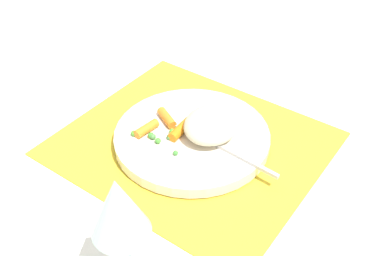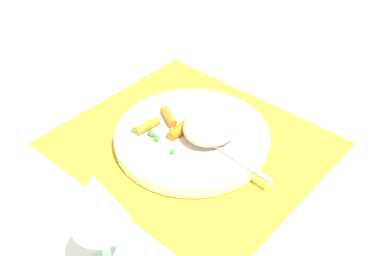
# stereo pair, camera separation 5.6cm
# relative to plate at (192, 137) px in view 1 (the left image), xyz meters

# --- Properties ---
(ground_plane) EXTENTS (2.40, 2.40, 0.00)m
(ground_plane) POSITION_rel_plate_xyz_m (0.00, 0.00, -0.02)
(ground_plane) COLOR white
(placemat) EXTENTS (0.40, 0.35, 0.01)m
(placemat) POSITION_rel_plate_xyz_m (0.00, 0.00, -0.01)
(placemat) COLOR gold
(placemat) RESTS_ON ground_plane
(plate) EXTENTS (0.25, 0.25, 0.02)m
(plate) POSITION_rel_plate_xyz_m (0.00, 0.00, 0.00)
(plate) COLOR silver
(plate) RESTS_ON placemat
(rice_mound) EXTENTS (0.08, 0.10, 0.04)m
(rice_mound) POSITION_rel_plate_xyz_m (-0.03, -0.01, 0.03)
(rice_mound) COLOR beige
(rice_mound) RESTS_ON plate
(carrot_portion) EXTENTS (0.07, 0.08, 0.02)m
(carrot_portion) POSITION_rel_plate_xyz_m (0.04, 0.01, 0.02)
(carrot_portion) COLOR orange
(carrot_portion) RESTS_ON plate
(pea_scatter) EXTENTS (0.09, 0.05, 0.01)m
(pea_scatter) POSITION_rel_plate_xyz_m (0.03, 0.04, 0.01)
(pea_scatter) COLOR green
(pea_scatter) RESTS_ON plate
(fork) EXTENTS (0.20, 0.02, 0.01)m
(fork) POSITION_rel_plate_xyz_m (-0.04, 0.00, 0.01)
(fork) COLOR silver
(fork) RESTS_ON plate
(wine_glass) EXTENTS (0.07, 0.07, 0.17)m
(wine_glass) POSITION_rel_plate_xyz_m (-0.08, 0.25, 0.11)
(wine_glass) COLOR #B2E0CC
(wine_glass) RESTS_ON ground_plane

